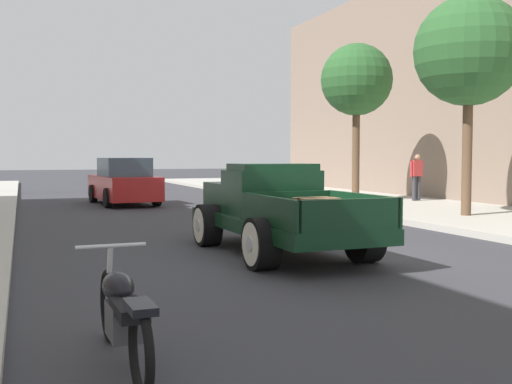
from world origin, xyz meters
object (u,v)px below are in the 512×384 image
(street_tree_nearest, at_px, (469,52))
(street_tree_second, at_px, (357,81))
(motorcycle_parked, at_px, (123,313))
(hotrod_truck_dark_green, at_px, (274,210))
(pedestrian_sidewalk_right, at_px, (416,174))
(car_background_red, at_px, (124,183))

(street_tree_nearest, relative_size, street_tree_second, 1.06)
(street_tree_second, bearing_deg, motorcycle_parked, -126.44)
(hotrod_truck_dark_green, xyz_separation_m, pedestrian_sidewalk_right, (8.72, 7.94, 0.33))
(street_tree_second, bearing_deg, hotrod_truck_dark_green, -127.81)
(hotrod_truck_dark_green, distance_m, street_tree_second, 11.42)
(car_background_red, bearing_deg, street_tree_nearest, -49.34)
(motorcycle_parked, relative_size, street_tree_nearest, 0.37)
(street_tree_second, bearing_deg, car_background_red, 156.52)
(car_background_red, height_order, street_tree_nearest, street_tree_nearest)
(car_background_red, xyz_separation_m, street_tree_second, (7.49, -3.25, 3.54))
(motorcycle_parked, distance_m, street_tree_nearest, 13.66)
(hotrod_truck_dark_green, relative_size, street_tree_second, 0.92)
(car_background_red, xyz_separation_m, street_tree_nearest, (7.59, -8.83, 3.66))
(hotrod_truck_dark_green, relative_size, street_tree_nearest, 0.87)
(street_tree_nearest, bearing_deg, car_background_red, 130.66)
(motorcycle_parked, xyz_separation_m, street_tree_second, (10.12, 13.71, 3.87))
(street_tree_nearest, distance_m, street_tree_second, 5.58)
(car_background_red, distance_m, street_tree_nearest, 12.21)
(hotrod_truck_dark_green, distance_m, motorcycle_parked, 6.21)
(street_tree_nearest, bearing_deg, street_tree_second, 91.02)
(motorcycle_parked, bearing_deg, hotrod_truck_dark_green, 55.97)
(motorcycle_parked, xyz_separation_m, car_background_red, (2.64, 16.97, 0.33))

